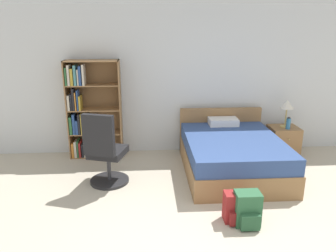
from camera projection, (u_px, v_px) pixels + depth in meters
name	position (u px, v px, depth m)	size (l,w,h in m)	color
wall_back	(183.00, 81.00, 5.83)	(9.00, 0.06, 2.60)	silver
bookshelf	(87.00, 112.00, 5.65)	(0.91, 0.32, 1.69)	olive
bed	(231.00, 153.00, 5.20)	(1.47, 1.90, 0.83)	olive
office_chair	(105.00, 154.00, 4.66)	(0.60, 0.67, 1.11)	#232326
nightstand	(283.00, 140.00, 5.91)	(0.50, 0.47, 0.51)	olive
table_lamp	(287.00, 106.00, 5.73)	(0.23, 0.23, 0.49)	tan
water_bottle	(288.00, 123.00, 5.70)	(0.08, 0.08, 0.21)	teal
backpack_red	(237.00, 208.00, 3.86)	(0.31, 0.25, 0.36)	maroon
backpack_green	(247.00, 210.00, 3.79)	(0.29, 0.29, 0.41)	#2D603D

